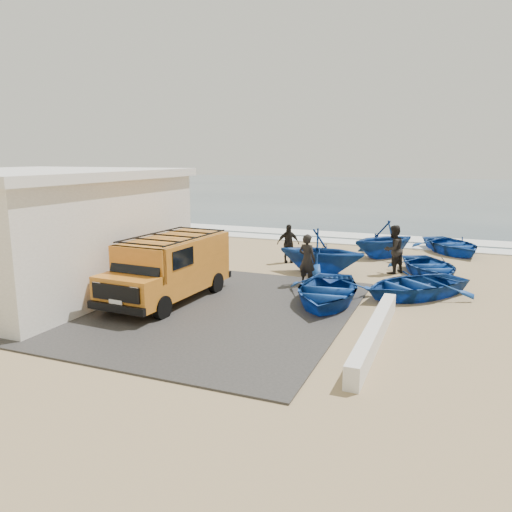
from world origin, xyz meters
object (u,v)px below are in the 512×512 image
(fisherman_front, at_px, (307,260))
(van, at_px, (170,266))
(boat_far_right, at_px, (452,245))
(fisherman_back, at_px, (288,244))
(boat_mid_right, at_px, (430,266))
(boat_far_left, at_px, (384,239))
(building, at_px, (32,230))
(parapet, at_px, (374,333))
(boat_near_right, at_px, (414,285))
(boat_mid_left, at_px, (321,251))
(fisherman_middle, at_px, (393,249))
(boat_near_left, at_px, (326,291))

(fisherman_front, bearing_deg, van, 62.32)
(boat_far_right, bearing_deg, fisherman_back, -173.62)
(boat_mid_right, height_order, fisherman_back, fisherman_back)
(van, height_order, boat_far_left, van)
(building, bearing_deg, parapet, -4.58)
(parapet, xyz_separation_m, boat_mid_right, (0.87, 8.38, 0.11))
(boat_near_right, xyz_separation_m, fisherman_front, (-3.86, 0.11, 0.56))
(boat_far_right, bearing_deg, building, -168.37)
(building, height_order, parapet, building)
(boat_mid_left, distance_m, fisherman_back, 2.44)
(boat_mid_left, bearing_deg, van, 148.25)
(parapet, distance_m, boat_near_right, 4.97)
(building, relative_size, boat_mid_right, 2.50)
(fisherman_middle, bearing_deg, van, -9.36)
(building, xyz_separation_m, boat_near_right, (13.04, 3.94, -1.74))
(van, bearing_deg, boat_mid_left, 60.61)
(van, relative_size, boat_far_right, 1.28)
(boat_far_left, bearing_deg, boat_mid_right, -12.75)
(building, xyz_separation_m, fisherman_back, (7.23, 7.67, -1.28))
(building, height_order, boat_far_left, building)
(van, bearing_deg, building, -173.13)
(fisherman_back, bearing_deg, fisherman_front, -93.94)
(boat_mid_right, height_order, boat_far_right, boat_far_right)
(fisherman_back, bearing_deg, building, -165.61)
(boat_far_right, height_order, fisherman_back, fisherman_back)
(van, relative_size, boat_mid_right, 1.39)
(boat_mid_right, bearing_deg, fisherman_middle, 158.92)
(boat_mid_right, bearing_deg, boat_mid_left, 171.07)
(fisherman_back, bearing_deg, van, -135.62)
(boat_near_left, height_order, boat_mid_right, boat_near_left)
(boat_far_left, distance_m, fisherman_middle, 3.32)
(fisherman_middle, distance_m, fisherman_back, 4.71)
(parapet, height_order, boat_near_right, boat_near_right)
(boat_mid_left, distance_m, boat_far_left, 4.73)
(building, height_order, fisherman_middle, building)
(van, bearing_deg, fisherman_middle, 49.95)
(boat_mid_left, bearing_deg, fisherman_front, -178.86)
(building, distance_m, boat_near_left, 10.79)
(parapet, bearing_deg, boat_near_left, 124.23)
(fisherman_front, bearing_deg, boat_mid_left, -71.90)
(boat_far_left, xyz_separation_m, boat_far_right, (3.01, 2.39, -0.46))
(boat_far_left, height_order, boat_far_right, boat_far_left)
(van, relative_size, fisherman_middle, 2.60)
(boat_near_left, bearing_deg, van, -168.36)
(boat_near_right, relative_size, fisherman_front, 2.07)
(boat_near_right, height_order, boat_far_right, boat_far_right)
(parapet, bearing_deg, boat_mid_left, 114.95)
(building, distance_m, boat_mid_right, 15.38)
(boat_near_right, relative_size, fisherman_back, 2.30)
(boat_mid_left, relative_size, boat_far_left, 1.04)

